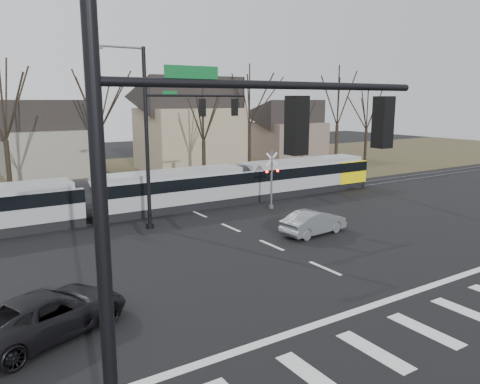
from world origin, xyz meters
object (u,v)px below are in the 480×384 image
suv (49,314)px  rail_crossing_signal (272,181)px  tram (168,189)px  sedan (314,222)px

suv → rail_crossing_signal: 19.59m
rail_crossing_signal → tram: bearing=152.8°
sedan → rail_crossing_signal: rail_crossing_signal is taller
suv → rail_crossing_signal: bearing=-79.6°
tram → sedan: 10.61m
tram → suv: tram is taller
rail_crossing_signal → suv: bearing=-147.6°
tram → sedan: bearing=-65.1°
tram → sedan: size_ratio=8.41×
sedan → suv: (-14.71, -4.10, 0.04)m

